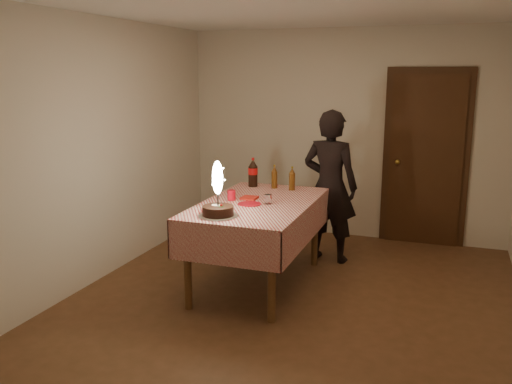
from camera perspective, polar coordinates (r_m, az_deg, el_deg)
ground at (r=5.11m, az=3.85°, el=-11.31°), size 4.00×4.50×0.01m
room_shell at (r=4.76m, az=4.79°, el=7.56°), size 4.04×4.54×2.62m
dining_table at (r=5.23m, az=0.19°, el=-2.25°), size 1.02×1.72×0.84m
birthday_cake at (r=4.69m, az=-4.03°, el=-1.11°), size 0.34×0.34×0.48m
red_plate at (r=5.12m, az=-0.69°, el=-1.25°), size 0.22×0.22×0.01m
red_cup at (r=5.27m, az=-2.61°, el=-0.34°), size 0.08×0.08×0.10m
clear_cup at (r=5.13m, az=1.29°, el=-0.76°), size 0.07×0.07×0.09m
napkin_stack at (r=5.34m, az=-0.70°, el=-0.61°), size 0.15×0.15×0.02m
cola_bottle at (r=5.89m, az=-0.32°, el=2.05°), size 0.10×0.10×0.32m
amber_bottle_left at (r=5.81m, az=1.95°, el=1.55°), size 0.06×0.06×0.25m
amber_bottle_right at (r=5.72m, az=3.81°, el=1.36°), size 0.06×0.06×0.25m
photographer at (r=5.98m, az=7.80°, el=0.61°), size 0.66×0.49×1.68m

